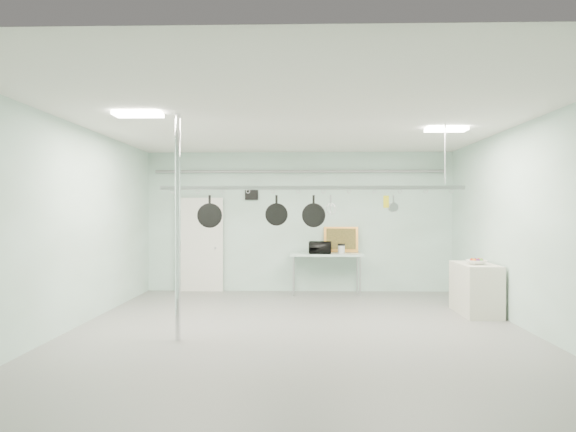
{
  "coord_description": "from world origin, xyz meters",
  "views": [
    {
      "loc": [
        0.04,
        -7.8,
        1.8
      ],
      "look_at": [
        -0.18,
        1.0,
        1.75
      ],
      "focal_mm": 32.0,
      "sensor_mm": 36.0,
      "label": 1
    }
  ],
  "objects_px": {
    "pot_rack": "(311,186)",
    "skillet_mid": "(276,210)",
    "chrome_pole": "(178,227)",
    "prep_table": "(326,257)",
    "coffee_canister": "(341,250)",
    "fruit_bowl": "(476,262)",
    "microwave": "(320,248)",
    "skillet_left": "(210,211)",
    "skillet_right": "(314,211)",
    "side_cabinet": "(476,289)"
  },
  "relations": [
    {
      "from": "skillet_left",
      "to": "fruit_bowl",
      "type": "bearing_deg",
      "value": 2.52
    },
    {
      "from": "chrome_pole",
      "to": "prep_table",
      "type": "relative_size",
      "value": 2.0
    },
    {
      "from": "chrome_pole",
      "to": "side_cabinet",
      "type": "relative_size",
      "value": 2.67
    },
    {
      "from": "coffee_canister",
      "to": "skillet_mid",
      "type": "relative_size",
      "value": 0.37
    },
    {
      "from": "prep_table",
      "to": "fruit_bowl",
      "type": "xyz_separation_m",
      "value": [
        2.51,
        -2.36,
        0.11
      ]
    },
    {
      "from": "microwave",
      "to": "coffee_canister",
      "type": "distance_m",
      "value": 0.47
    },
    {
      "from": "coffee_canister",
      "to": "prep_table",
      "type": "bearing_deg",
      "value": 164.92
    },
    {
      "from": "coffee_canister",
      "to": "skillet_left",
      "type": "xyz_separation_m",
      "value": [
        -2.34,
        -3.21,
        0.83
      ]
    },
    {
      "from": "fruit_bowl",
      "to": "skillet_right",
      "type": "xyz_separation_m",
      "value": [
        -2.87,
        -0.94,
        0.89
      ]
    },
    {
      "from": "fruit_bowl",
      "to": "skillet_mid",
      "type": "distance_m",
      "value": 3.69
    },
    {
      "from": "side_cabinet",
      "to": "prep_table",
      "type": "bearing_deg",
      "value": 139.21
    },
    {
      "from": "skillet_left",
      "to": "skillet_mid",
      "type": "relative_size",
      "value": 1.05
    },
    {
      "from": "coffee_canister",
      "to": "skillet_right",
      "type": "height_order",
      "value": "skillet_right"
    },
    {
      "from": "pot_rack",
      "to": "side_cabinet",
      "type": "bearing_deg",
      "value": 20.45
    },
    {
      "from": "chrome_pole",
      "to": "side_cabinet",
      "type": "distance_m",
      "value": 5.37
    },
    {
      "from": "microwave",
      "to": "skillet_left",
      "type": "bearing_deg",
      "value": 64.99
    },
    {
      "from": "skillet_left",
      "to": "skillet_mid",
      "type": "xyz_separation_m",
      "value": [
        1.06,
        0.0,
        0.01
      ]
    },
    {
      "from": "pot_rack",
      "to": "fruit_bowl",
      "type": "relative_size",
      "value": 14.43
    },
    {
      "from": "pot_rack",
      "to": "skillet_mid",
      "type": "bearing_deg",
      "value": 180.0
    },
    {
      "from": "fruit_bowl",
      "to": "skillet_right",
      "type": "bearing_deg",
      "value": -161.9
    },
    {
      "from": "skillet_mid",
      "to": "skillet_right",
      "type": "xyz_separation_m",
      "value": [
        0.59,
        0.0,
        -0.01
      ]
    },
    {
      "from": "pot_rack",
      "to": "microwave",
      "type": "relative_size",
      "value": 9.98
    },
    {
      "from": "chrome_pole",
      "to": "skillet_left",
      "type": "distance_m",
      "value": 0.97
    },
    {
      "from": "chrome_pole",
      "to": "pot_rack",
      "type": "relative_size",
      "value": 0.67
    },
    {
      "from": "microwave",
      "to": "coffee_canister",
      "type": "height_order",
      "value": "microwave"
    },
    {
      "from": "microwave",
      "to": "skillet_right",
      "type": "height_order",
      "value": "skillet_right"
    },
    {
      "from": "skillet_mid",
      "to": "side_cabinet",
      "type": "bearing_deg",
      "value": 15.15
    },
    {
      "from": "side_cabinet",
      "to": "microwave",
      "type": "relative_size",
      "value": 2.49
    },
    {
      "from": "microwave",
      "to": "skillet_left",
      "type": "relative_size",
      "value": 0.94
    },
    {
      "from": "side_cabinet",
      "to": "pot_rack",
      "type": "height_order",
      "value": "pot_rack"
    },
    {
      "from": "pot_rack",
      "to": "skillet_mid",
      "type": "xyz_separation_m",
      "value": [
        -0.55,
        0.0,
        -0.39
      ]
    },
    {
      "from": "coffee_canister",
      "to": "skillet_left",
      "type": "height_order",
      "value": "skillet_left"
    },
    {
      "from": "microwave",
      "to": "fruit_bowl",
      "type": "bearing_deg",
      "value": 145.3
    },
    {
      "from": "prep_table",
      "to": "coffee_canister",
      "type": "relative_size",
      "value": 9.0
    },
    {
      "from": "prep_table",
      "to": "side_cabinet",
      "type": "xyz_separation_m",
      "value": [
        2.55,
        -2.2,
        -0.38
      ]
    },
    {
      "from": "side_cabinet",
      "to": "pot_rack",
      "type": "bearing_deg",
      "value": -159.55
    },
    {
      "from": "prep_table",
      "to": "pot_rack",
      "type": "distance_m",
      "value": 3.61
    },
    {
      "from": "skillet_left",
      "to": "chrome_pole",
      "type": "bearing_deg",
      "value": -117.07
    },
    {
      "from": "skillet_mid",
      "to": "microwave",
      "type": "bearing_deg",
      "value": 73.42
    },
    {
      "from": "coffee_canister",
      "to": "skillet_mid",
      "type": "distance_m",
      "value": 3.56
    },
    {
      "from": "skillet_left",
      "to": "skillet_right",
      "type": "distance_m",
      "value": 1.65
    },
    {
      "from": "chrome_pole",
      "to": "skillet_right",
      "type": "height_order",
      "value": "chrome_pole"
    },
    {
      "from": "prep_table",
      "to": "skillet_mid",
      "type": "relative_size",
      "value": 3.29
    },
    {
      "from": "side_cabinet",
      "to": "microwave",
      "type": "bearing_deg",
      "value": 142.33
    },
    {
      "from": "side_cabinet",
      "to": "coffee_canister",
      "type": "relative_size",
      "value": 6.75
    },
    {
      "from": "side_cabinet",
      "to": "fruit_bowl",
      "type": "relative_size",
      "value": 3.61
    },
    {
      "from": "skillet_mid",
      "to": "coffee_canister",
      "type": "bearing_deg",
      "value": 66.03
    },
    {
      "from": "prep_table",
      "to": "coffee_canister",
      "type": "height_order",
      "value": "coffee_canister"
    },
    {
      "from": "chrome_pole",
      "to": "coffee_canister",
      "type": "bearing_deg",
      "value": 57.41
    },
    {
      "from": "coffee_canister",
      "to": "skillet_right",
      "type": "relative_size",
      "value": 0.35
    }
  ]
}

